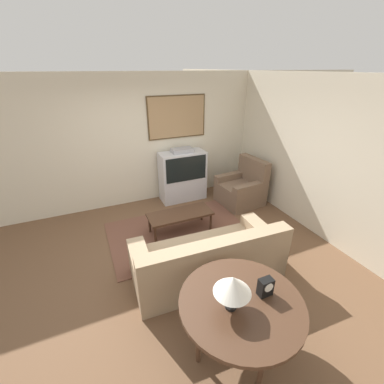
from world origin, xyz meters
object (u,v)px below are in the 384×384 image
mantel_clock (265,287)px  table_lamp (233,285)px  tv (183,176)px  console_table (241,306)px  couch (208,260)px  armchair (242,189)px  coffee_table (180,215)px

mantel_clock → table_lamp: bearing=179.8°
tv → table_lamp: bearing=-104.6°
console_table → mantel_clock: 0.30m
tv → console_table: bearing=-102.7°
couch → armchair: armchair is taller
couch → table_lamp: table_lamp is taller
mantel_clock → tv: bearing=81.3°
tv → armchair: (1.13, -0.70, -0.25)m
coffee_table → console_table: console_table is taller
armchair → coffee_table: 1.75m
armchair → couch: bearing=-50.0°
couch → tv: bearing=-100.7°
table_lamp → console_table: bearing=6.2°
table_lamp → armchair: bearing=54.3°
couch → armchair: bearing=-131.8°
mantel_clock → coffee_table: bearing=89.9°
armchair → table_lamp: 3.60m
console_table → mantel_clock: size_ratio=6.38×
tv → armchair: 1.36m
armchair → coffee_table: (-1.67, -0.53, 0.03)m
armchair → mantel_clock: 3.37m
armchair → coffee_table: bearing=-77.9°
console_table → tv: bearing=77.3°
armchair → console_table: 3.47m
armchair → coffee_table: armchair is taller
coffee_table → console_table: (-0.26, -2.33, 0.33)m
tv → couch: bearing=-103.4°
couch → mantel_clock: size_ratio=11.25×
coffee_table → console_table: size_ratio=0.95×
tv → console_table: size_ratio=0.99×
couch → console_table: (-0.22, -1.11, 0.39)m
coffee_table → table_lamp: (-0.39, -2.34, 0.67)m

